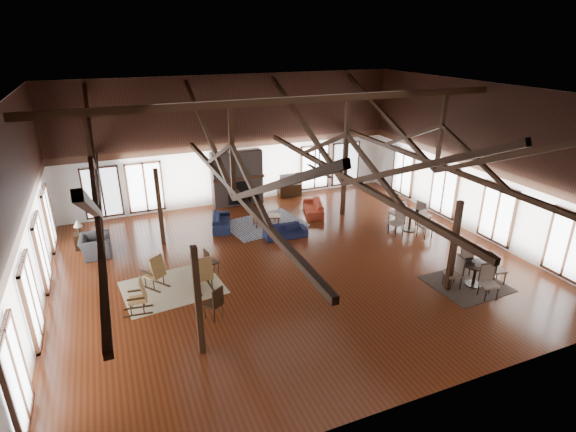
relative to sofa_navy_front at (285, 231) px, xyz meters
name	(u,v)px	position (x,y,z in m)	size (l,w,h in m)	color
floor	(292,264)	(-0.66, -2.21, -0.25)	(16.00, 16.00, 0.00)	#592812
ceiling	(292,92)	(-0.66, -2.21, 5.75)	(16.00, 14.00, 0.02)	black
wall_back	(234,141)	(-0.66, 4.79, 2.75)	(16.00, 0.02, 6.00)	white
wall_front	(428,286)	(-0.66, -9.21, 2.75)	(16.00, 0.02, 6.00)	white
wall_left	(20,220)	(-8.66, -2.21, 2.75)	(0.02, 14.00, 6.00)	white
wall_right	(477,160)	(7.34, -2.21, 2.75)	(0.02, 14.00, 6.00)	white
roof_truss	(292,155)	(-0.66, -2.21, 3.78)	(15.60, 14.07, 3.14)	black
post_grid	(292,225)	(-0.66, -2.21, 1.27)	(8.16, 7.16, 3.05)	black
fireplace	(237,178)	(-0.66, 4.46, 1.04)	(2.50, 0.69, 2.60)	brown
ceiling_fan	(319,170)	(-0.16, -3.21, 3.48)	(1.60, 1.60, 0.75)	black
sofa_navy_front	(285,231)	(0.00, 0.00, 0.00)	(1.74, 0.68, 0.51)	#141938
sofa_navy_left	(221,221)	(-2.14, 1.97, 0.02)	(0.73, 1.86, 0.54)	#141B39
sofa_orange	(313,207)	(2.17, 1.95, 0.03)	(0.76, 1.94, 0.57)	#A2351F
coffee_table	(266,217)	(-0.30, 1.48, 0.14)	(1.30, 0.93, 0.45)	brown
vase	(264,213)	(-0.39, 1.49, 0.29)	(0.19, 0.19, 0.19)	#B2B2B2
armchair	(95,246)	(-7.12, 1.23, 0.13)	(1.02, 1.17, 0.76)	#343437
side_table_lamp	(80,238)	(-7.63, 2.07, 0.19)	(0.46, 0.46, 1.18)	black
rocking_chair_a	(156,273)	(-5.33, -2.01, 0.29)	(0.92, 1.00, 1.16)	olive
rocking_chair_b	(204,274)	(-3.92, -2.74, 0.31)	(0.57, 0.96, 1.19)	olive
rocking_chair_c	(140,297)	(-5.94, -3.21, 0.25)	(0.88, 0.54, 1.08)	olive
side_chair_a	(209,260)	(-3.53, -1.77, 0.29)	(0.47, 0.47, 0.93)	black
side_chair_b	(216,301)	(-3.96, -4.44, 0.35)	(0.61, 0.61, 1.04)	black
cafe_table_near	(475,270)	(4.31, -5.81, 0.29)	(2.12, 2.12, 1.08)	black
cafe_table_far	(410,218)	(5.08, -1.34, 0.31)	(2.19, 2.19, 1.12)	black
cup_near	(474,262)	(4.27, -5.71, 0.57)	(0.12, 0.12, 0.09)	#B2B2B2
cup_far	(411,210)	(5.16, -1.25, 0.60)	(0.12, 0.12, 0.09)	#B2B2B2
tv_console	(289,190)	(2.07, 4.54, 0.04)	(1.18, 0.44, 0.59)	black
television	(289,179)	(2.03, 4.54, 0.64)	(1.06, 0.14, 0.61)	#B2B2B2
rug_tan	(173,287)	(-4.87, -2.21, -0.25)	(3.07, 2.41, 0.01)	tan
rug_navy	(265,224)	(-0.34, 1.58, -0.25)	(3.23, 2.42, 0.01)	#182343
rug_dark	(466,284)	(4.14, -5.70, -0.25)	(2.33, 2.12, 0.01)	black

